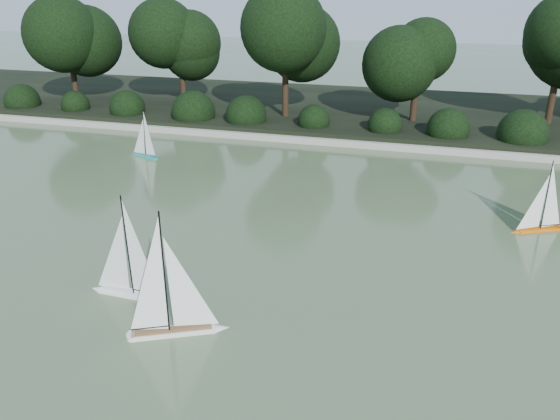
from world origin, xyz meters
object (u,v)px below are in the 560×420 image
Objects in this scene: sailboat_teal at (143,149)px; sailboat_orange at (537,220)px; sailboat_white_b at (180,314)px; sailboat_white_a at (124,278)px.

sailboat_orange is at bearing -13.44° from sailboat_teal.
sailboat_white_b is 1.28× the size of sailboat_orange.
sailboat_white_a is 1.18× the size of sailboat_orange.
sailboat_white_b is at bearing -27.98° from sailboat_white_a.
sailboat_white_b is at bearing -57.50° from sailboat_teal.
sailboat_teal is at bearing 166.56° from sailboat_orange.
sailboat_orange is (4.94, 4.75, -0.06)m from sailboat_white_b.
sailboat_teal is at bearing 117.02° from sailboat_white_a.
sailboat_orange is at bearing 43.90° from sailboat_white_b.
sailboat_orange reaches higher than sailboat_teal.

